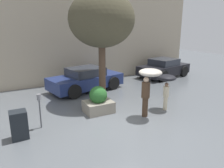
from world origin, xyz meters
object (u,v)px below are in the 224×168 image
(person_child, at_px, (166,82))
(street_tree, at_px, (102,20))
(parked_car_far, at_px, (164,68))
(newspaper_box, at_px, (19,125))
(parked_car_near, at_px, (86,79))
(parking_meter, at_px, (39,104))
(planter_box, at_px, (98,101))
(person_adult, at_px, (149,80))

(person_child, height_order, street_tree, street_tree)
(parked_car_far, height_order, newspaper_box, parked_car_far)
(parked_car_near, relative_size, parking_meter, 3.44)
(person_child, relative_size, parked_car_far, 0.38)
(planter_box, height_order, street_tree, street_tree)
(person_adult, height_order, street_tree, street_tree)
(parked_car_far, xyz_separation_m, parking_meter, (-8.79, -3.93, 0.29))
(street_tree, bearing_deg, parked_car_near, 95.11)
(person_adult, xyz_separation_m, street_tree, (-0.64, 2.66, 2.19))
(planter_box, distance_m, parked_car_far, 7.40)
(person_adult, xyz_separation_m, person_child, (1.12, 0.28, -0.26))
(parked_car_far, bearing_deg, person_adult, 122.36)
(planter_box, bearing_deg, parking_meter, -171.63)
(parked_car_far, height_order, street_tree, street_tree)
(person_child, distance_m, parking_meter, 4.98)
(person_adult, bearing_deg, parked_car_far, 83.92)
(parked_car_near, bearing_deg, person_child, -166.56)
(planter_box, xyz_separation_m, person_child, (2.61, -1.01, 0.72))
(parking_meter, height_order, newspaper_box, parking_meter)
(parked_car_near, height_order, parked_car_far, same)
(parked_car_near, relative_size, street_tree, 0.85)
(newspaper_box, bearing_deg, planter_box, 14.35)
(parked_car_far, bearing_deg, parked_car_near, 82.62)
(street_tree, bearing_deg, planter_box, -121.47)
(planter_box, distance_m, street_tree, 3.57)
(person_child, distance_m, parked_car_far, 6.04)
(street_tree, bearing_deg, person_adult, -76.52)
(person_adult, bearing_deg, newspaper_box, -146.76)
(person_child, relative_size, street_tree, 0.30)
(parked_car_near, bearing_deg, planter_box, 156.15)
(planter_box, height_order, parking_meter, parking_meter)
(person_child, distance_m, street_tree, 3.85)
(person_adult, bearing_deg, street_tree, 143.10)
(planter_box, bearing_deg, person_child, -21.13)
(parked_car_near, xyz_separation_m, street_tree, (0.16, -1.75, 3.04))
(parked_car_near, height_order, newspaper_box, parked_car_near)
(parked_car_near, distance_m, newspaper_box, 5.40)
(planter_box, xyz_separation_m, person_adult, (1.48, -1.28, 0.98))
(planter_box, height_order, parked_car_far, parked_car_far)
(person_adult, relative_size, parked_car_near, 0.45)
(parked_car_far, relative_size, newspaper_box, 4.32)
(parked_car_near, relative_size, newspaper_box, 4.63)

